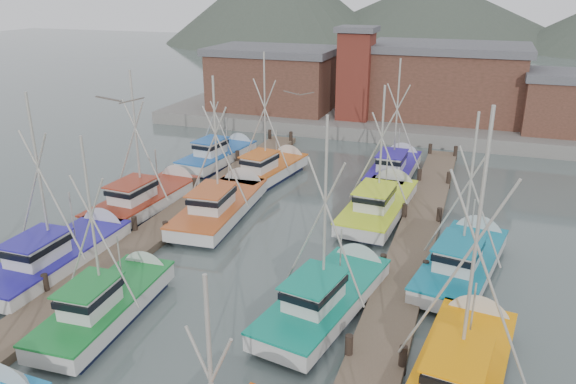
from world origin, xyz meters
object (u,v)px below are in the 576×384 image
(boat_4, at_px, (112,301))
(boat_12, at_px, (270,169))
(lookout_tower, at_px, (356,73))
(boat_8, at_px, (224,204))

(boat_4, relative_size, boat_12, 0.89)
(lookout_tower, height_order, boat_4, lookout_tower)
(lookout_tower, relative_size, boat_8, 0.86)
(boat_4, bearing_deg, boat_12, 87.32)
(boat_4, distance_m, boat_8, 11.78)
(boat_4, xyz_separation_m, boat_8, (-0.38, 11.77, 0.00))
(lookout_tower, height_order, boat_12, lookout_tower)
(lookout_tower, xyz_separation_m, boat_8, (-2.69, -23.43, -4.87))
(boat_4, height_order, boat_8, boat_8)
(lookout_tower, bearing_deg, boat_8, -96.55)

